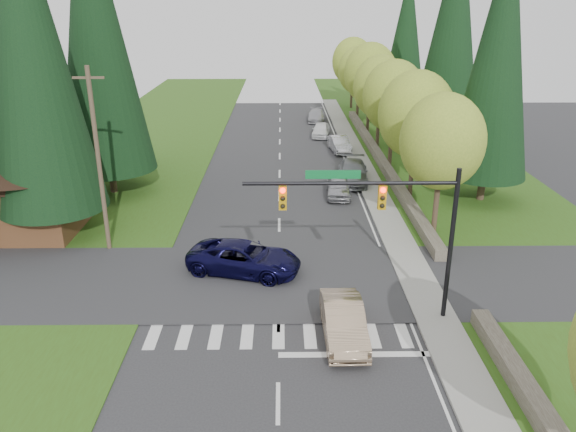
{
  "coord_description": "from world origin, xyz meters",
  "views": [
    {
      "loc": [
        0.15,
        -16.77,
        12.98
      ],
      "look_at": [
        0.48,
        9.74,
        2.8
      ],
      "focal_mm": 35.0,
      "sensor_mm": 36.0,
      "label": 1
    }
  ],
  "objects_px": {
    "suv_navy": "(244,258)",
    "parked_car_c": "(340,144)",
    "parked_car_a": "(339,186)",
    "parked_car_b": "(353,172)",
    "parked_car_e": "(316,116)",
    "sedan_champagne": "(344,322)",
    "parked_car_d": "(321,130)"
  },
  "relations": [
    {
      "from": "suv_navy",
      "to": "parked_car_a",
      "type": "bearing_deg",
      "value": -10.64
    },
    {
      "from": "parked_car_b",
      "to": "parked_car_a",
      "type": "bearing_deg",
      "value": -107.58
    },
    {
      "from": "sedan_champagne",
      "to": "parked_car_c",
      "type": "xyz_separation_m",
      "value": [
        2.84,
        30.57,
        -0.06
      ]
    },
    {
      "from": "sedan_champagne",
      "to": "parked_car_b",
      "type": "distance_m",
      "value": 21.45
    },
    {
      "from": "parked_car_a",
      "to": "parked_car_b",
      "type": "bearing_deg",
      "value": 70.28
    },
    {
      "from": "sedan_champagne",
      "to": "parked_car_a",
      "type": "relative_size",
      "value": 1.11
    },
    {
      "from": "sedan_champagne",
      "to": "suv_navy",
      "type": "bearing_deg",
      "value": 124.99
    },
    {
      "from": "parked_car_b",
      "to": "parked_car_c",
      "type": "height_order",
      "value": "parked_car_b"
    },
    {
      "from": "sedan_champagne",
      "to": "parked_car_e",
      "type": "relative_size",
      "value": 1.02
    },
    {
      "from": "suv_navy",
      "to": "parked_car_c",
      "type": "distance_m",
      "value": 25.59
    },
    {
      "from": "suv_navy",
      "to": "parked_car_b",
      "type": "xyz_separation_m",
      "value": [
        7.34,
        15.22,
        -0.01
      ]
    },
    {
      "from": "suv_navy",
      "to": "parked_car_c",
      "type": "height_order",
      "value": "suv_navy"
    },
    {
      "from": "parked_car_a",
      "to": "parked_car_b",
      "type": "height_order",
      "value": "parked_car_b"
    },
    {
      "from": "sedan_champagne",
      "to": "parked_car_d",
      "type": "xyz_separation_m",
      "value": [
        1.54,
        36.66,
        -0.05
      ]
    },
    {
      "from": "parked_car_e",
      "to": "parked_car_c",
      "type": "bearing_deg",
      "value": -80.74
    },
    {
      "from": "suv_navy",
      "to": "parked_car_c",
      "type": "xyz_separation_m",
      "value": [
        7.25,
        24.54,
        -0.09
      ]
    },
    {
      "from": "parked_car_b",
      "to": "sedan_champagne",
      "type": "bearing_deg",
      "value": -92.11
    },
    {
      "from": "parked_car_c",
      "to": "parked_car_d",
      "type": "relative_size",
      "value": 1.02
    },
    {
      "from": "sedan_champagne",
      "to": "parked_car_c",
      "type": "distance_m",
      "value": 30.7
    },
    {
      "from": "parked_car_d",
      "to": "parked_car_e",
      "type": "distance_m",
      "value": 7.89
    },
    {
      "from": "parked_car_e",
      "to": "suv_navy",
      "type": "bearing_deg",
      "value": -94.83
    },
    {
      "from": "parked_car_b",
      "to": "suv_navy",
      "type": "bearing_deg",
      "value": -109.99
    },
    {
      "from": "parked_car_d",
      "to": "suv_navy",
      "type": "bearing_deg",
      "value": -93.08
    },
    {
      "from": "parked_car_a",
      "to": "parked_car_b",
      "type": "distance_m",
      "value": 3.53
    },
    {
      "from": "sedan_champagne",
      "to": "suv_navy",
      "type": "height_order",
      "value": "suv_navy"
    },
    {
      "from": "parked_car_c",
      "to": "parked_car_a",
      "type": "bearing_deg",
      "value": -103.26
    },
    {
      "from": "parked_car_a",
      "to": "parked_car_d",
      "type": "height_order",
      "value": "parked_car_a"
    },
    {
      "from": "parked_car_c",
      "to": "sedan_champagne",
      "type": "bearing_deg",
      "value": -102.65
    },
    {
      "from": "parked_car_d",
      "to": "parked_car_b",
      "type": "bearing_deg",
      "value": -76.91
    },
    {
      "from": "suv_navy",
      "to": "parked_car_e",
      "type": "xyz_separation_m",
      "value": [
        5.94,
        38.52,
        -0.13
      ]
    },
    {
      "from": "sedan_champagne",
      "to": "parked_car_c",
      "type": "height_order",
      "value": "sedan_champagne"
    },
    {
      "from": "sedan_champagne",
      "to": "parked_car_d",
      "type": "bearing_deg",
      "value": 86.42
    }
  ]
}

